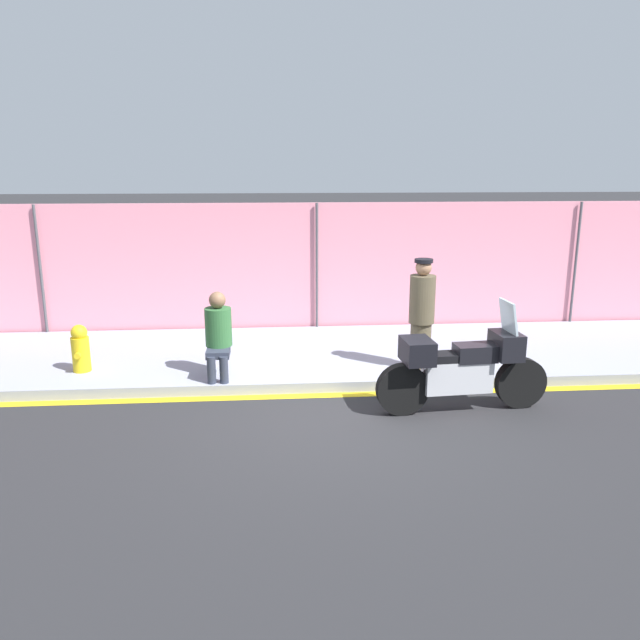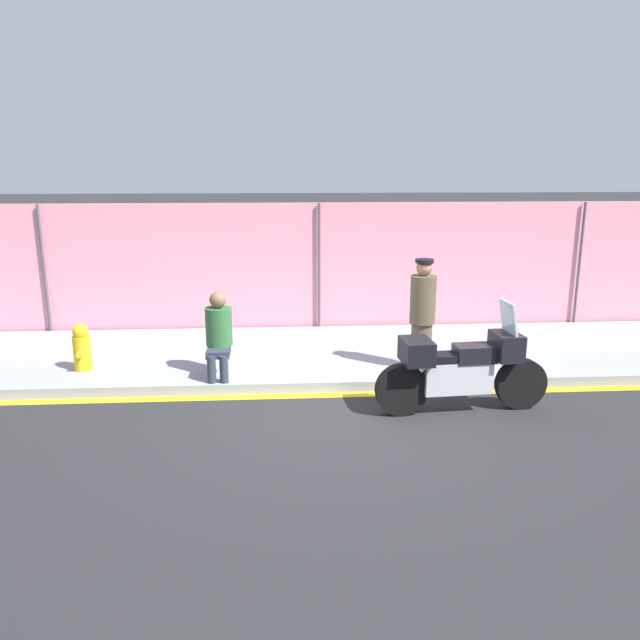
{
  "view_description": "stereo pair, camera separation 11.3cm",
  "coord_description": "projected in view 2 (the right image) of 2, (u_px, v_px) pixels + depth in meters",
  "views": [
    {
      "loc": [
        -0.83,
        -7.33,
        3.14
      ],
      "look_at": [
        -0.18,
        0.99,
        1.03
      ],
      "focal_mm": 35.0,
      "sensor_mm": 36.0,
      "label": 1
    },
    {
      "loc": [
        -0.72,
        -7.34,
        3.14
      ],
      "look_at": [
        -0.18,
        0.99,
        1.03
      ],
      "focal_mm": 35.0,
      "sensor_mm": 36.0,
      "label": 2
    }
  ],
  "objects": [
    {
      "name": "ground_plane",
      "position": [
        339.0,
        417.0,
        7.92
      ],
      "size": [
        120.0,
        120.0,
        0.0
      ],
      "primitive_type": "plane",
      "color": "#262628"
    },
    {
      "name": "sidewalk",
      "position": [
        325.0,
        355.0,
        10.24
      ],
      "size": [
        36.58,
        3.1,
        0.15
      ],
      "color": "#8E93A3",
      "rests_on": "ground_plane"
    },
    {
      "name": "curb_paint_stripe",
      "position": [
        334.0,
        395.0,
        8.67
      ],
      "size": [
        36.58,
        0.18,
        0.01
      ],
      "color": "gold",
      "rests_on": "ground_plane"
    },
    {
      "name": "storefront_fence",
      "position": [
        319.0,
        269.0,
        11.54
      ],
      "size": [
        34.75,
        0.17,
        2.44
      ],
      "color": "pink",
      "rests_on": "ground_plane"
    },
    {
      "name": "motorcycle",
      "position": [
        461.0,
        369.0,
        7.97
      ],
      "size": [
        2.28,
        0.6,
        1.45
      ],
      "rotation": [
        0.0,
        0.0,
        0.07
      ],
      "color": "black",
      "rests_on": "ground_plane"
    },
    {
      "name": "officer_standing",
      "position": [
        422.0,
        314.0,
        9.12
      ],
      "size": [
        0.38,
        0.38,
        1.65
      ],
      "color": "brown",
      "rests_on": "sidewalk"
    },
    {
      "name": "person_seated_on_curb",
      "position": [
        219.0,
        330.0,
        8.88
      ],
      "size": [
        0.38,
        0.64,
        1.22
      ],
      "color": "#2D3342",
      "rests_on": "sidewalk"
    },
    {
      "name": "fire_hydrant",
      "position": [
        82.0,
        348.0,
        9.17
      ],
      "size": [
        0.26,
        0.32,
        0.7
      ],
      "color": "gold",
      "rests_on": "sidewalk"
    }
  ]
}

